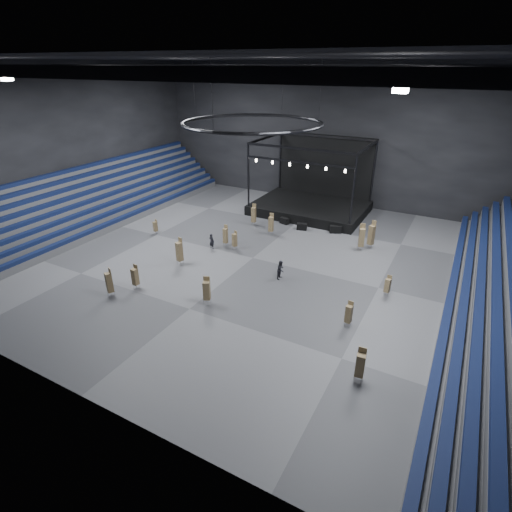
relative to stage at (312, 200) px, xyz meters
The scene contains 29 objects.
floor 16.30m from the stage, 90.00° to the right, with size 50.00×50.00×0.00m, color #525255.
ceiling 23.18m from the stage, 90.00° to the right, with size 50.00×42.00×0.20m, color black.
wall_back 8.93m from the stage, 90.00° to the left, with size 50.00×0.20×18.00m, color black.
wall_front 37.99m from the stage, 90.00° to the right, with size 50.00×0.20×18.00m, color black.
wall_left 30.75m from the stage, 147.00° to the right, with size 0.20×42.00×18.00m, color black.
bleachers_left 28.10m from the stage, 144.71° to the right, with size 7.20×40.00×6.40m.
stage is the anchor object (origin of this frame).
truss_ring 19.93m from the stage, 90.00° to the right, with size 12.30×12.30×5.15m.
roof_girders 22.62m from the stage, 90.00° to the right, with size 49.00×30.35×0.70m.
floodlights 25.28m from the stage, 90.00° to the right, with size 28.60×16.60×0.25m.
flight_case_left 6.28m from the stage, 101.17° to the right, with size 1.12×0.56×0.75m, color black.
flight_case_mid 7.11m from the stage, 78.25° to the right, with size 1.17×0.59×0.78m, color black.
flight_case_right 7.93m from the stage, 48.68° to the right, with size 1.30×0.65×0.87m, color black.
chair_stack_0 25.82m from the stage, 62.91° to the right, with size 0.49×0.49×2.10m.
chair_stack_1 20.49m from the stage, 128.66° to the right, with size 0.52×0.52×1.72m.
chair_stack_2 15.50m from the stage, 100.06° to the right, with size 0.55×0.55×2.04m.
chair_stack_3 21.53m from the stage, 104.84° to the right, with size 0.62×0.62×2.78m.
chair_stack_4 15.51m from the stage, 104.99° to the right, with size 0.43×0.43×2.35m.
chair_stack_5 25.40m from the stage, 88.19° to the right, with size 0.72×0.72×2.42m.
chair_stack_6 29.08m from the stage, 103.92° to the right, with size 0.64×0.64×2.58m.
chair_stack_7 12.87m from the stage, 45.71° to the right, with size 0.71×0.71×2.88m.
chair_stack_8 21.74m from the stage, 52.13° to the right, with size 0.49×0.49×1.85m.
chair_stack_9 9.27m from the stage, 117.48° to the right, with size 0.54×0.54×2.63m.
chair_stack_10 26.96m from the stage, 102.91° to the right, with size 0.49×0.49×2.25m.
chair_stack_11 12.75m from the stage, 40.16° to the right, with size 0.69×0.69×3.05m.
chair_stack_12 31.50m from the stage, 63.62° to the right, with size 0.59×0.59×2.40m.
chair_stack_13 9.94m from the stage, 96.61° to the right, with size 0.54×0.54×2.51m.
man_center 17.03m from the stage, 106.66° to the right, with size 0.61×0.40×1.67m, color black.
crew_member 19.20m from the stage, 77.21° to the right, with size 0.85×0.66×1.75m, color black.
Camera 1 is at (17.38, -31.53, 17.67)m, focal length 28.00 mm.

